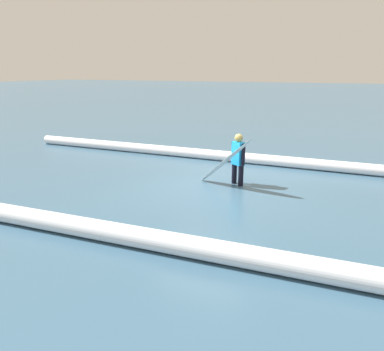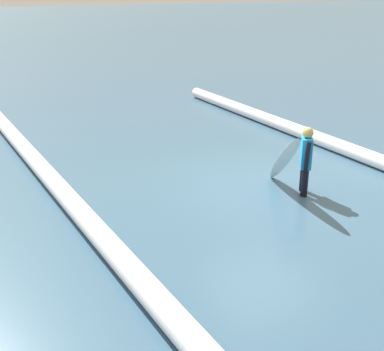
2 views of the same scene
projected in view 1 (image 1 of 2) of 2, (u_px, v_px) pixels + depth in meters
The scene contains 5 objects.
ground_plane at pixel (209, 186), 10.19m from camera, with size 186.86×186.86×0.00m, color #365973.
surfer at pixel (238, 157), 10.14m from camera, with size 0.46×0.38×1.39m.
surfboard at pixel (225, 161), 9.94m from camera, with size 1.70×0.87×1.42m.
wave_crest_foreground at pixel (243, 158), 12.74m from camera, with size 0.34×0.34×17.19m, color white.
wave_crest_midground at pixel (39, 219), 7.43m from camera, with size 0.37×0.37×17.01m, color white.
Camera 1 is at (-3.91, 8.94, 2.99)m, focal length 35.59 mm.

